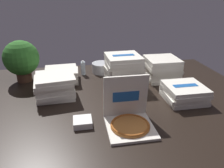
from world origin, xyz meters
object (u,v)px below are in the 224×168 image
water_bottle_0 (114,63)px  napkin_pile (83,122)px  water_bottle_1 (83,68)px  water_bottle_3 (114,61)px  pizza_stack_center_far (184,93)px  water_bottle_2 (108,60)px  open_pizza_box (129,118)px  ice_bucket (102,68)px  pizza_stack_left_near (62,75)px  water_bottle_4 (107,62)px  pizza_stack_right_near (55,86)px  pizza_stack_right_mid (162,69)px  potted_plant (21,59)px  pizza_stack_left_far (123,70)px

water_bottle_0 → napkin_pile: 1.45m
water_bottle_1 → water_bottle_3: (0.46, 0.22, 0.00)m
pizza_stack_center_far → water_bottle_2: (-0.60, 1.21, 0.01)m
open_pizza_box → ice_bucket: open_pizza_box is taller
pizza_stack_left_near → water_bottle_4: water_bottle_4 is taller
pizza_stack_right_near → pizza_stack_left_near: pizza_stack_right_near is taller
open_pizza_box → napkin_pile: (-0.39, 0.08, -0.05)m
water_bottle_0 → water_bottle_1: (-0.45, -0.15, 0.00)m
ice_bucket → pizza_stack_center_far: bearing=-53.1°
pizza_stack_right_mid → pizza_stack_right_near: 1.34m
pizza_stack_center_far → napkin_pile: 1.10m
water_bottle_2 → ice_bucket: bearing=-119.1°
pizza_stack_left_near → potted_plant: bearing=168.1°
pizza_stack_left_far → pizza_stack_center_far: (0.54, -0.50, -0.10)m
pizza_stack_center_far → water_bottle_1: bearing=137.0°
water_bottle_2 → napkin_pile: 1.56m
potted_plant → napkin_pile: 1.33m
ice_bucket → water_bottle_4: 0.18m
pizza_stack_right_near → water_bottle_4: bearing=49.3°
napkin_pile → pizza_stack_right_mid: bearing=39.4°
pizza_stack_left_far → water_bottle_4: size_ratio=2.27×
pizza_stack_right_mid → water_bottle_1: 1.04m
open_pizza_box → napkin_pile: bearing=168.6°
water_bottle_4 → potted_plant: size_ratio=0.38×
pizza_stack_right_near → napkin_pile: (0.26, -0.60, -0.10)m
pizza_stack_right_mid → pizza_stack_left_near: 1.27m
ice_bucket → napkin_pile: size_ratio=1.73×
pizza_stack_right_mid → potted_plant: potted_plant is taller
water_bottle_0 → potted_plant: size_ratio=0.38×
pizza_stack_center_far → potted_plant: 1.94m
water_bottle_0 → water_bottle_2: same height
water_bottle_1 → open_pizza_box: bearing=-76.2°
napkin_pile → ice_bucket: bearing=75.1°
water_bottle_3 → ice_bucket: bearing=-139.3°
open_pizza_box → napkin_pile: size_ratio=2.61×
napkin_pile → water_bottle_4: bearing=73.0°
water_bottle_1 → napkin_pile: size_ratio=1.24×
open_pizza_box → ice_bucket: (-0.05, 1.33, -0.01)m
open_pizza_box → water_bottle_0: (0.13, 1.43, 0.01)m
pizza_stack_left_near → water_bottle_2: bearing=35.0°
water_bottle_1 → potted_plant: (-0.75, -0.09, 0.20)m
ice_bucket → water_bottle_0: bearing=28.9°
pizza_stack_left_far → napkin_pile: (-0.53, -0.78, -0.16)m
ice_bucket → pizza_stack_right_mid: bearing=-28.3°
open_pizza_box → pizza_stack_left_near: bearing=118.4°
pizza_stack_center_far → pizza_stack_right_near: bearing=166.2°
open_pizza_box → pizza_stack_left_near: open_pizza_box is taller
pizza_stack_left_far → ice_bucket: (-0.20, 0.47, -0.12)m
pizza_stack_left_near → napkin_pile: pizza_stack_left_near is taller
open_pizza_box → water_bottle_3: 1.51m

